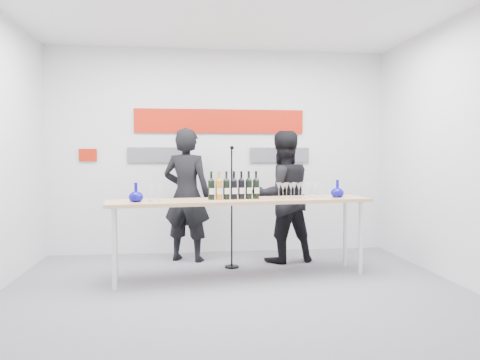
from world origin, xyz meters
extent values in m
plane|color=slate|center=(0.00, 0.00, 0.00)|extent=(5.00, 5.00, 0.00)
cube|color=silver|center=(0.00, 2.00, 1.50)|extent=(5.00, 0.04, 3.00)
cube|color=#B51907|center=(0.00, 1.97, 1.95)|extent=(2.50, 0.02, 0.35)
cube|color=#59595E|center=(-0.90, 1.97, 1.45)|extent=(0.90, 0.02, 0.22)
cube|color=#59595E|center=(0.90, 1.97, 1.45)|extent=(0.90, 0.02, 0.22)
cube|color=#B51907|center=(-1.90, 1.97, 1.45)|extent=(0.25, 0.02, 0.18)
cube|color=tan|center=(0.13, 0.49, 0.91)|extent=(3.15, 0.97, 0.04)
cylinder|color=silver|center=(-1.29, 0.12, 0.44)|extent=(0.05, 0.05, 0.89)
cylinder|color=silver|center=(1.59, 0.45, 0.44)|extent=(0.05, 0.05, 0.89)
cylinder|color=silver|center=(-1.33, 0.53, 0.44)|extent=(0.05, 0.05, 0.89)
cylinder|color=silver|center=(1.54, 0.86, 0.44)|extent=(0.05, 0.05, 0.89)
imported|color=black|center=(-0.50, 1.45, 0.91)|extent=(0.78, 0.65, 1.81)
imported|color=black|center=(0.79, 1.25, 0.89)|extent=(0.98, 0.83, 1.77)
cylinder|color=black|center=(0.07, 0.97, 0.01)|extent=(0.18, 0.18, 0.02)
cylinder|color=black|center=(0.07, 0.97, 0.76)|extent=(0.02, 0.02, 1.52)
sphere|color=black|center=(0.07, 0.94, 1.54)|extent=(0.05, 0.05, 0.05)
camera|label=1|loc=(-0.57, -4.95, 1.44)|focal=35.00mm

